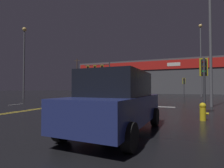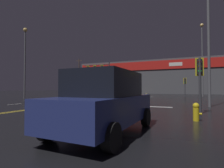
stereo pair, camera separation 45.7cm
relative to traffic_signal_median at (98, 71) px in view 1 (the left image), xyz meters
name	(u,v)px [view 1 (the left image)]	position (x,y,z in m)	size (l,w,h in m)	color
ground_plane	(104,99)	(1.24, -0.67, -3.68)	(200.00, 200.00, 0.00)	black
road_markings	(106,100)	(1.97, -1.76, -3.67)	(12.85, 60.00, 0.01)	gold
traffic_signal_median	(98,71)	(0.00, 0.00, 0.00)	(3.72, 0.36, 4.75)	#38383D
traffic_signal_corner_southeast	(204,73)	(11.28, -9.89, -1.46)	(0.42, 0.36, 3.04)	#38383D
traffic_signal_corner_northwest	(78,82)	(-8.85, 9.31, -1.02)	(0.42, 0.36, 3.62)	#38383D
traffic_signal_corner_northeast	(184,83)	(10.62, 9.50, -1.42)	(0.42, 0.36, 3.09)	#38383D
streetlight_near_left	(210,6)	(12.22, -5.82, 3.91)	(0.56, 0.56, 12.34)	#59595E
streetlight_near_right	(201,52)	(13.36, 12.11, 3.89)	(0.56, 0.56, 12.29)	#59595E
streetlight_median_approach	(24,53)	(-10.18, -2.55, 2.62)	(0.56, 0.56, 9.95)	#59595E
fire_hydrant	(203,111)	(10.94, -12.35, -3.28)	(0.35, 0.26, 0.76)	gold
parked_car	(117,102)	(8.22, -15.51, -2.73)	(2.18, 4.38, 1.88)	navy
building_backdrop	(149,78)	(1.24, 32.04, 0.97)	(41.78, 10.23, 9.26)	#4C4C51
utility_pole_row	(143,73)	(0.58, 27.09, 1.95)	(44.99, 0.26, 10.94)	#4C3828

